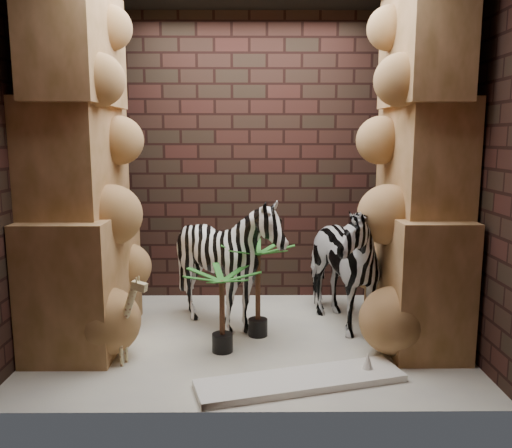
{
  "coord_description": "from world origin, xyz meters",
  "views": [
    {
      "loc": [
        0.03,
        -4.34,
        1.72
      ],
      "look_at": [
        0.06,
        0.15,
        0.98
      ],
      "focal_mm": 36.82,
      "sensor_mm": 36.0,
      "label": 1
    }
  ],
  "objects_px": {
    "palm_front": "(258,289)",
    "surfboard": "(301,381)",
    "zebra_left": "(228,270)",
    "giraffe_toy": "(111,318)",
    "zebra_right": "(334,253)",
    "palm_back": "(222,311)"
  },
  "relations": [
    {
      "from": "zebra_left",
      "to": "giraffe_toy",
      "type": "xyz_separation_m",
      "value": [
        -0.86,
        -0.72,
        -0.19
      ]
    },
    {
      "from": "zebra_right",
      "to": "giraffe_toy",
      "type": "distance_m",
      "value": 2.0
    },
    {
      "from": "zebra_right",
      "to": "surfboard",
      "type": "xyz_separation_m",
      "value": [
        -0.4,
        -1.15,
        -0.67
      ]
    },
    {
      "from": "zebra_right",
      "to": "surfboard",
      "type": "bearing_deg",
      "value": -128.21
    },
    {
      "from": "palm_front",
      "to": "surfboard",
      "type": "xyz_separation_m",
      "value": [
        0.29,
        -0.93,
        -0.39
      ]
    },
    {
      "from": "palm_back",
      "to": "surfboard",
      "type": "height_order",
      "value": "palm_back"
    },
    {
      "from": "palm_front",
      "to": "surfboard",
      "type": "bearing_deg",
      "value": -72.43
    },
    {
      "from": "palm_back",
      "to": "palm_front",
      "type": "bearing_deg",
      "value": 49.94
    },
    {
      "from": "zebra_right",
      "to": "palm_back",
      "type": "distance_m",
      "value": 1.19
    },
    {
      "from": "zebra_right",
      "to": "palm_front",
      "type": "bearing_deg",
      "value": 178.54
    },
    {
      "from": "palm_front",
      "to": "surfboard",
      "type": "distance_m",
      "value": 1.05
    },
    {
      "from": "giraffe_toy",
      "to": "zebra_left",
      "type": "bearing_deg",
      "value": 56.44
    },
    {
      "from": "zebra_left",
      "to": "palm_back",
      "type": "height_order",
      "value": "zebra_left"
    },
    {
      "from": "zebra_right",
      "to": "palm_front",
      "type": "relative_size",
      "value": 1.65
    },
    {
      "from": "palm_front",
      "to": "palm_back",
      "type": "distance_m",
      "value": 0.46
    },
    {
      "from": "palm_front",
      "to": "zebra_right",
      "type": "bearing_deg",
      "value": 17.67
    },
    {
      "from": "zebra_left",
      "to": "surfboard",
      "type": "distance_m",
      "value": 1.33
    },
    {
      "from": "zebra_left",
      "to": "palm_front",
      "type": "relative_size",
      "value": 1.46
    },
    {
      "from": "zebra_right",
      "to": "palm_back",
      "type": "xyz_separation_m",
      "value": [
        -0.98,
        -0.57,
        -0.34
      ]
    },
    {
      "from": "zebra_left",
      "to": "zebra_right",
      "type": "bearing_deg",
      "value": 2.07
    },
    {
      "from": "palm_front",
      "to": "giraffe_toy",
      "type": "bearing_deg",
      "value": -153.56
    },
    {
      "from": "zebra_right",
      "to": "palm_front",
      "type": "height_order",
      "value": "zebra_right"
    }
  ]
}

